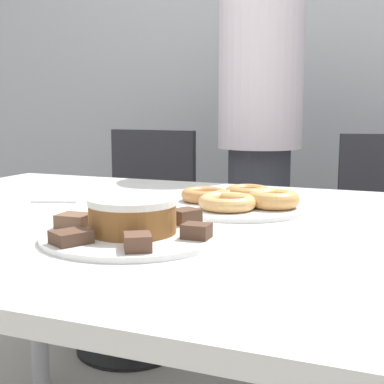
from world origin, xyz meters
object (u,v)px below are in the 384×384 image
(plate_donuts, at_px, (238,207))
(napkin, at_px, (59,199))
(office_chair_left, at_px, (136,245))
(plate_cake, at_px, (133,235))
(person_standing, at_px, (260,133))
(frosted_cake, at_px, (133,215))

(plate_donuts, distance_m, napkin, 0.45)
(office_chair_left, xyz_separation_m, napkin, (0.22, -0.82, 0.34))
(plate_donuts, bearing_deg, plate_cake, -104.91)
(person_standing, relative_size, napkin, 12.47)
(office_chair_left, bearing_deg, plate_cake, -58.84)
(office_chair_left, relative_size, napkin, 6.62)
(person_standing, bearing_deg, napkin, -109.40)
(frosted_cake, height_order, napkin, frosted_cake)
(person_standing, bearing_deg, plate_donuts, -78.79)
(office_chair_left, bearing_deg, plate_donuts, -45.55)
(person_standing, bearing_deg, office_chair_left, -179.41)
(napkin, bearing_deg, plate_cake, -38.48)
(frosted_cake, bearing_deg, office_chair_left, 117.67)
(office_chair_left, xyz_separation_m, plate_cake, (0.58, -1.10, 0.34))
(frosted_cake, bearing_deg, person_standing, 93.33)
(plate_donuts, bearing_deg, person_standing, 101.21)
(person_standing, distance_m, frosted_cake, 1.11)
(person_standing, relative_size, plate_cake, 5.24)
(plate_donuts, distance_m, frosted_cake, 0.35)
(plate_donuts, bearing_deg, office_chair_left, 130.95)
(office_chair_left, relative_size, plate_donuts, 2.76)
(office_chair_left, xyz_separation_m, plate_donuts, (0.67, -0.77, 0.34))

